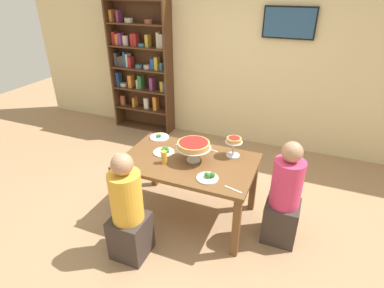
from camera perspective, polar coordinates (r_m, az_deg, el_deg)
ground_plane at (r=3.77m, az=-0.59°, el=-12.75°), size 12.00×12.00×0.00m
rear_partition at (r=5.07m, az=9.31°, el=15.51°), size 8.00×0.12×2.80m
dining_table at (r=3.38m, az=-0.64°, el=-4.45°), size 1.44×0.90×0.74m
bookshelf at (r=5.61m, az=-9.44°, el=13.89°), size 1.10×0.30×2.21m
television at (r=4.80m, az=17.53°, el=20.58°), size 0.72×0.05×0.43m
diner_near_left at (r=3.06m, az=-11.69°, el=-12.63°), size 0.34×0.34×1.15m
diner_head_east at (r=3.30m, az=16.62°, el=-9.92°), size 0.34×0.34×1.15m
deep_dish_pizza_stand at (r=3.25m, az=0.29°, el=-0.30°), size 0.37×0.37×0.22m
personal_pizza_stand at (r=3.37m, az=7.72°, el=0.19°), size 0.19×0.19×0.22m
salad_plate_near_diner at (r=3.83m, az=-6.06°, el=1.30°), size 0.24×0.24×0.06m
salad_plate_far_diner at (r=3.03m, az=3.00°, el=-6.07°), size 0.22×0.22×0.07m
salad_plate_spare at (r=3.48m, az=-5.14°, el=-1.35°), size 0.24×0.24×0.07m
beer_glass_amber_tall at (r=3.27m, az=-5.18°, el=-2.42°), size 0.06×0.06×0.14m
water_glass_clear_near at (r=3.35m, az=-13.23°, el=-2.64°), size 0.07×0.07×0.10m
cutlery_fork_near at (r=2.91m, az=7.61°, el=-8.31°), size 0.18×0.06×0.00m
cutlery_knife_near at (r=3.62m, az=-1.70°, el=-0.28°), size 0.18×0.02×0.00m
cutlery_fork_far at (r=3.54m, az=3.50°, el=-1.03°), size 0.18×0.06×0.00m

